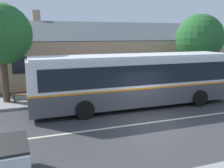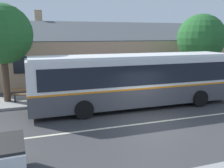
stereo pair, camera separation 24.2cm
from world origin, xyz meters
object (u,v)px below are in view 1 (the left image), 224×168
object	(u,v)px
bench_by_building	(25,95)
street_tree_primary	(198,40)
bus_stop_sign	(197,71)
street_tree_secondary	(0,36)
transit_bus	(135,79)

from	to	relation	value
bench_by_building	street_tree_primary	distance (m)	14.24
street_tree_primary	bus_stop_sign	size ratio (longest dim) A/B	2.50
bus_stop_sign	street_tree_secondary	bearing A→B (deg)	174.95
transit_bus	street_tree_primary	bearing A→B (deg)	27.08
street_tree_secondary	bus_stop_sign	world-z (taller)	street_tree_secondary
bench_by_building	street_tree_secondary	size ratio (longest dim) A/B	0.25
street_tree_secondary	transit_bus	bearing A→B (deg)	-23.82
transit_bus	street_tree_secondary	xyz separation A→B (m)	(-7.48, 3.30, 2.55)
transit_bus	bus_stop_sign	xyz separation A→B (m)	(6.19, 2.09, -0.07)
transit_bus	street_tree_primary	size ratio (longest dim) A/B	2.08
transit_bus	street_tree_secondary	distance (m)	8.56
street_tree_primary	transit_bus	bearing A→B (deg)	-152.92
bench_by_building	transit_bus	bearing A→B (deg)	-24.96
transit_bus	bus_stop_sign	distance (m)	6.53
transit_bus	bus_stop_sign	world-z (taller)	transit_bus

